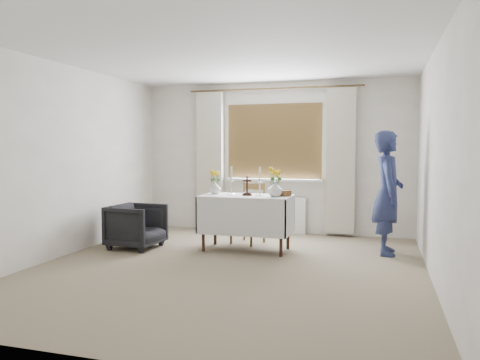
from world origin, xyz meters
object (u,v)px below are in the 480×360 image
object	(u,v)px
wooden_cross	(247,186)
flower_vase_left	(215,188)
flower_vase_right	(275,189)
armchair	(136,226)
wooden_chair	(248,213)
person	(388,193)
altar_table	(246,223)

from	to	relation	value
wooden_cross	flower_vase_left	world-z (taller)	wooden_cross
flower_vase_left	flower_vase_right	size ratio (longest dim) A/B	0.86
armchair	flower_vase_right	distance (m)	2.03
wooden_chair	flower_vase_right	size ratio (longest dim) A/B	4.38
flower_vase_left	armchair	bearing A→B (deg)	-159.82
person	flower_vase_right	size ratio (longest dim) A/B	8.02
wooden_chair	wooden_cross	bearing A→B (deg)	-58.11
wooden_cross	armchair	bearing A→B (deg)	170.39
wooden_chair	altar_table	bearing A→B (deg)	-59.55
person	wooden_cross	bearing A→B (deg)	96.38
wooden_chair	armchair	world-z (taller)	wooden_chair
armchair	person	world-z (taller)	person
armchair	wooden_cross	distance (m)	1.67
armchair	person	bearing A→B (deg)	-75.63
person	wooden_cross	world-z (taller)	person
flower_vase_right	armchair	bearing A→B (deg)	-171.95
wooden_chair	flower_vase_left	bearing A→B (deg)	-116.07
flower_vase_right	person	bearing A→B (deg)	13.74
wooden_chair	person	distance (m)	2.01
altar_table	flower_vase_right	bearing A→B (deg)	-4.84
person	flower_vase_right	bearing A→B (deg)	100.17
flower_vase_left	flower_vase_right	world-z (taller)	flower_vase_right
flower_vase_left	altar_table	bearing A→B (deg)	-8.82
flower_vase_right	wooden_chair	bearing A→B (deg)	136.11
altar_table	wooden_cross	xyz separation A→B (m)	(0.01, -0.00, 0.52)
wooden_cross	flower_vase_right	bearing A→B (deg)	-25.08
flower_vase_left	person	bearing A→B (deg)	5.97
wooden_cross	person	bearing A→B (deg)	-10.82
armchair	altar_table	bearing A→B (deg)	-74.69
altar_table	armchair	xyz separation A→B (m)	(-1.52, -0.31, -0.07)
wooden_cross	flower_vase_right	xyz separation A→B (m)	(0.40, -0.03, -0.03)
altar_table	person	size ratio (longest dim) A/B	0.76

